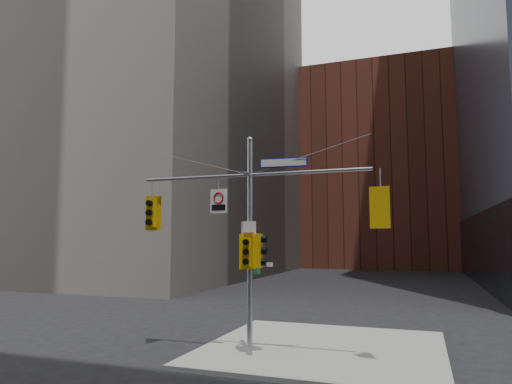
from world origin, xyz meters
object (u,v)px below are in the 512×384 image
Objects in this scene: signal_assembly at (250,222)px; street_sign_blade at (284,163)px; traffic_light_east_arm at (381,208)px; traffic_light_pole_front at (247,252)px; traffic_light_west_arm at (151,213)px; regulatory_sign_arm at (219,200)px; traffic_light_pole_side at (259,251)px.

signal_assembly reaches higher than street_sign_blade.
traffic_light_east_arm is (4.22, 0.00, 0.38)m from signal_assembly.
traffic_light_pole_front is 3.14m from street_sign_blade.
regulatory_sign_arm reaches higher than traffic_light_west_arm.
traffic_light_west_arm is at bearing 179.80° from signal_assembly.
signal_assembly is 1.36m from regulatory_sign_arm.
signal_assembly is at bearing 175.59° from street_sign_blade.
traffic_light_pole_side is at bearing -8.64° from traffic_light_west_arm.
signal_assembly is at bearing 7.80° from traffic_light_east_arm.
traffic_light_pole_side is at bearing 7.65° from traffic_light_east_arm.
regulatory_sign_arm is at bearing 176.02° from street_sign_blade.
street_sign_blade is at bearing -94.23° from traffic_light_pole_side.
traffic_light_pole_side is (4.13, -0.00, -1.32)m from traffic_light_west_arm.
signal_assembly is 6.38× the size of traffic_light_east_arm.
traffic_light_west_arm is at bearing 164.52° from traffic_light_pole_front.
traffic_light_pole_front is 2.07m from regulatory_sign_arm.
traffic_light_pole_side is at bearing 174.96° from street_sign_blade.
traffic_light_pole_front is (3.80, -0.28, -1.35)m from traffic_light_west_arm.
traffic_light_east_arm reaches higher than traffic_light_pole_side.
signal_assembly reaches higher than traffic_light_east_arm.
regulatory_sign_arm is at bearing 156.39° from traffic_light_pole_front.
street_sign_blade is at bearing 0.14° from signal_assembly.
regulatory_sign_arm is at bearing -9.31° from traffic_light_west_arm.
traffic_light_pole_side is 1.36× the size of regulatory_sign_arm.
street_sign_blade reaches higher than traffic_light_pole_front.
signal_assembly is 0.99m from traffic_light_pole_side.
traffic_light_west_arm is at bearing 175.33° from street_sign_blade.
signal_assembly is at bearing 88.03° from traffic_light_pole_side.
traffic_light_pole_front is (-4.22, -0.27, -1.35)m from traffic_light_east_arm.
signal_assembly reaches higher than traffic_light_west_arm.
signal_assembly is at bearing 78.51° from traffic_light_pole_front.
traffic_light_east_arm is 1.53× the size of regulatory_sign_arm.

